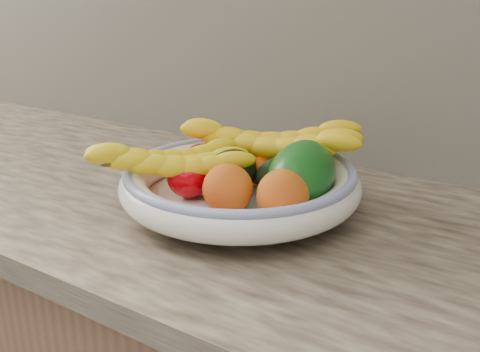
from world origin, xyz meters
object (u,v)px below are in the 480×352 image
banana_bunch_back (269,147)px  banana_bunch_front (171,166)px  green_mango (302,175)px  fruit_bowl (240,183)px

banana_bunch_back → banana_bunch_front: 0.18m
green_mango → banana_bunch_back: (-0.10, 0.07, 0.01)m
fruit_bowl → green_mango: size_ratio=2.56×
fruit_bowl → banana_bunch_front: bearing=-140.5°
green_mango → banana_bunch_front: size_ratio=0.56×
fruit_bowl → banana_bunch_back: (0.00, 0.09, 0.04)m
banana_bunch_back → banana_bunch_front: banana_bunch_back is taller
fruit_bowl → green_mango: (0.10, 0.02, 0.03)m
banana_bunch_back → green_mango: bearing=-56.5°
banana_bunch_front → fruit_bowl: bearing=-11.5°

